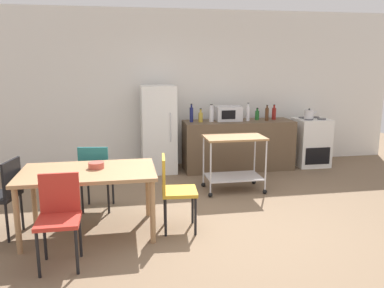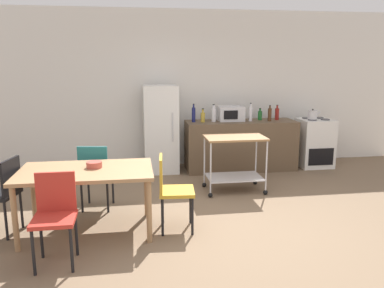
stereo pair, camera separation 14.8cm
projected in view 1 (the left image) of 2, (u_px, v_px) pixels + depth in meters
name	position (u px, v px, depth m)	size (l,w,h in m)	color
ground_plane	(228.00, 230.00, 4.59)	(12.00, 12.00, 0.00)	brown
back_wall	(184.00, 89.00, 7.38)	(8.40, 0.12, 2.90)	silver
kitchen_counter	(238.00, 145.00, 7.16)	(2.00, 0.64, 0.90)	brown
dining_table	(88.00, 177.00, 4.39)	(1.50, 0.90, 0.75)	#A37A51
chair_red	(59.00, 214.00, 3.73)	(0.40, 0.40, 0.89)	#B72D23
chair_black	(3.00, 192.00, 4.34)	(0.48, 0.48, 0.89)	black
chair_mustard	(174.00, 188.00, 4.50)	(0.43, 0.43, 0.89)	gold
chair_teal	(96.00, 173.00, 5.10)	(0.46, 0.46, 0.89)	#1E666B
stove_oven	(311.00, 142.00, 7.43)	(0.60, 0.61, 0.92)	white
refrigerator	(159.00, 129.00, 6.94)	(0.60, 0.63, 1.55)	white
kitchen_cart	(234.00, 154.00, 5.91)	(0.91, 0.57, 0.85)	olive
bottle_sesame_oil	(191.00, 114.00, 6.90)	(0.07, 0.07, 0.33)	navy
bottle_sparkling_water	(201.00, 117.00, 6.91)	(0.08, 0.08, 0.24)	gold
bottle_vinegar	(211.00, 114.00, 6.95)	(0.08, 0.08, 0.31)	silver
microwave	(228.00, 113.00, 7.08)	(0.46, 0.35, 0.26)	silver
bottle_soy_sauce	(248.00, 113.00, 7.04)	(0.06, 0.06, 0.33)	silver
bottle_wine	(257.00, 115.00, 7.20)	(0.08, 0.08, 0.22)	#1E6628
bottle_hot_sauce	(267.00, 114.00, 7.08)	(0.07, 0.07, 0.29)	#4C2D19
bottle_soda	(274.00, 113.00, 7.23)	(0.07, 0.07, 0.28)	maroon
fruit_bowl	(96.00, 165.00, 4.45)	(0.18, 0.18, 0.07)	#B24C3F
kettle	(309.00, 114.00, 7.20)	(0.24, 0.17, 0.19)	silver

